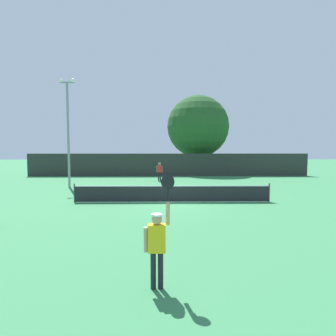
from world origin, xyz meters
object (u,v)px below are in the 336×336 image
at_px(light_pole, 68,126).
at_px(large_tree, 198,127).
at_px(parked_car_near, 244,166).
at_px(tennis_ball, 157,192).
at_px(player_receiving, 160,170).
at_px(player_serving, 157,239).

height_order(light_pole, large_tree, large_tree).
xyz_separation_m(large_tree, parked_car_near, (6.23, 1.65, -4.94)).
xyz_separation_m(tennis_ball, large_tree, (4.66, 15.57, 5.68)).
xyz_separation_m(player_receiving, tennis_ball, (-0.06, -6.40, -1.02)).
height_order(player_serving, tennis_ball, player_serving).
height_order(player_receiving, tennis_ball, player_receiving).
relative_size(light_pole, large_tree, 0.88).
xyz_separation_m(player_serving, player_receiving, (-0.27, 19.91, -0.05)).
bearing_deg(parked_car_near, tennis_ball, -116.58).
bearing_deg(parked_car_near, player_serving, -103.24).
height_order(tennis_ball, large_tree, large_tree).
xyz_separation_m(light_pole, parked_car_near, (17.85, 14.58, -3.97)).
xyz_separation_m(tennis_ball, parked_car_near, (10.89, 17.22, 0.74)).
bearing_deg(light_pole, player_serving, -65.73).
bearing_deg(large_tree, light_pole, -131.95).
height_order(large_tree, parked_car_near, large_tree).
bearing_deg(player_receiving, large_tree, -116.63).
relative_size(tennis_ball, large_tree, 0.01).
height_order(player_receiving, large_tree, large_tree).
relative_size(player_serving, player_receiving, 1.47).
relative_size(tennis_ball, parked_car_near, 0.02).
bearing_deg(player_serving, light_pole, 114.27).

